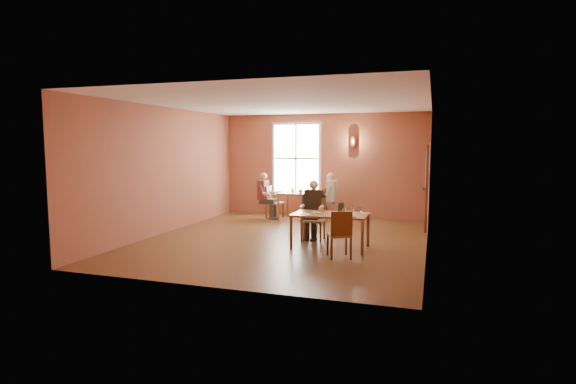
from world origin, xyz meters
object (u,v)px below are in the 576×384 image
(chair_empty, at_px, (339,234))
(second_table, at_px, (296,206))
(chair_diner_white, at_px, (319,204))
(diner_maroon, at_px, (274,196))
(chair_diner_main, at_px, (314,220))
(main_table, at_px, (330,231))
(diner_main, at_px, (314,212))
(chair_diner_maroon, at_px, (275,202))
(diner_white, at_px, (320,198))

(chair_empty, xyz_separation_m, second_table, (-2.01, 3.87, -0.06))
(chair_diner_white, bearing_deg, diner_maroon, 90.00)
(chair_diner_main, bearing_deg, diner_maroon, -53.47)
(chair_diner_main, distance_m, diner_maroon, 3.13)
(chair_empty, height_order, diner_maroon, diner_maroon)
(chair_diner_main, relative_size, diner_maroon, 0.72)
(main_table, bearing_deg, diner_main, 128.88)
(chair_diner_main, xyz_separation_m, diner_maroon, (-1.86, 2.51, 0.18))
(main_table, distance_m, diner_maroon, 3.95)
(main_table, relative_size, diner_maroon, 1.19)
(main_table, xyz_separation_m, chair_empty, (0.33, -0.72, 0.10))
(main_table, distance_m, second_table, 3.57)
(chair_diner_maroon, bearing_deg, diner_maroon, -90.00)
(diner_maroon, bearing_deg, diner_white, 90.00)
(chair_diner_main, xyz_separation_m, second_table, (-1.18, 2.51, -0.07))
(chair_diner_white, distance_m, chair_diner_maroon, 1.30)
(chair_diner_white, bearing_deg, chair_diner_maroon, 90.00)
(main_table, relative_size, chair_empty, 1.68)
(diner_maroon, bearing_deg, chair_diner_maroon, 90.00)
(second_table, height_order, chair_diner_white, chair_diner_white)
(diner_main, bearing_deg, main_table, 128.88)
(chair_empty, height_order, chair_diner_white, chair_diner_white)
(main_table, bearing_deg, chair_diner_maroon, 126.40)
(chair_diner_main, distance_m, chair_diner_maroon, 3.10)
(second_table, xyz_separation_m, diner_white, (0.68, 0.00, 0.26))
(second_table, bearing_deg, diner_main, -65.11)
(second_table, xyz_separation_m, chair_diner_maroon, (-0.65, 0.00, 0.08))
(diner_maroon, bearing_deg, diner_main, 36.21)
(second_table, distance_m, chair_diner_maroon, 0.65)
(diner_main, relative_size, diner_maroon, 0.99)
(diner_main, xyz_separation_m, diner_white, (-0.50, 2.54, 0.01))
(main_table, relative_size, chair_diner_maroon, 1.63)
(diner_white, bearing_deg, chair_diner_maroon, 90.00)
(chair_diner_main, relative_size, chair_diner_maroon, 0.99)
(chair_diner_maroon, bearing_deg, diner_main, 35.76)
(chair_empty, height_order, second_table, chair_empty)
(diner_main, relative_size, chair_diner_white, 1.34)
(chair_diner_white, bearing_deg, diner_white, -90.00)
(diner_main, height_order, diner_white, diner_white)
(main_table, height_order, chair_diner_maroon, chair_diner_maroon)
(chair_diner_maroon, distance_m, diner_maroon, 0.18)
(diner_main, distance_m, diner_white, 2.59)
(chair_diner_white, xyz_separation_m, diner_white, (0.03, 0.00, 0.17))
(diner_main, xyz_separation_m, second_table, (-1.18, 2.54, -0.25))
(diner_main, relative_size, second_table, 1.44)
(diner_white, bearing_deg, chair_diner_white, 90.00)
(chair_diner_white, bearing_deg, chair_empty, -160.67)
(diner_main, bearing_deg, second_table, -65.11)
(chair_diner_maroon, height_order, diner_maroon, diner_maroon)
(diner_main, bearing_deg, chair_diner_main, -90.00)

